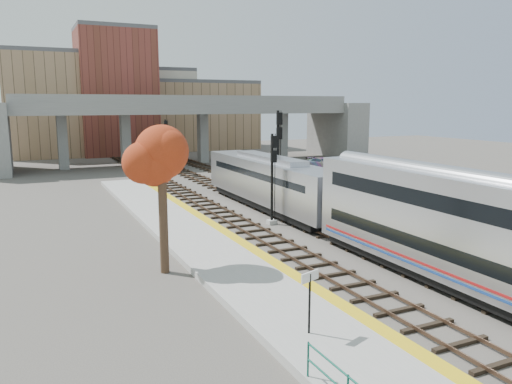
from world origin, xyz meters
name	(u,v)px	position (x,y,z in m)	size (l,w,h in m)	color
ground	(340,247)	(0.00, 0.00, 0.00)	(160.00, 160.00, 0.00)	#47423D
platform	(226,260)	(-7.25, 0.00, 0.17)	(4.50, 60.00, 0.35)	#9E9E99
yellow_strip	(259,252)	(-5.35, 0.00, 0.35)	(0.70, 60.00, 0.01)	yellow
tracks	(263,206)	(0.93, 12.50, 0.08)	(10.70, 95.00, 0.25)	black
overpass	(189,122)	(4.92, 45.00, 5.81)	(54.00, 12.00, 9.50)	slate
buildings_far	(132,107)	(1.26, 66.57, 7.88)	(43.00, 21.00, 20.60)	#997959
parking_lot	(304,174)	(14.00, 28.00, 0.02)	(14.00, 18.00, 0.04)	black
locomotive	(270,181)	(1.00, 11.36, 2.28)	(3.02, 19.05, 4.10)	#A8AAB2
signal_mast_near	(272,182)	(-1.10, 6.75, 3.02)	(0.60, 0.64, 6.36)	#9E9E99
signal_mast_mid	(278,156)	(3.00, 13.77, 4.02)	(0.60, 0.64, 7.83)	#9E9E99
signal_mast_far	(166,148)	(-1.10, 34.92, 3.14)	(0.60, 0.64, 6.53)	#9E9E99
station_sign	(310,289)	(-7.89, -9.55, 1.98)	(0.86, 0.35, 2.27)	black
tree	(161,158)	(-10.59, -0.03, 5.79)	(3.60, 3.60, 7.80)	#382619
car_a	(306,172)	(12.49, 25.06, 0.65)	(1.43, 3.56, 1.21)	#99999E
car_b	(304,169)	(13.65, 27.44, 0.64)	(1.28, 3.67, 1.21)	#99999E
car_c	(322,163)	(18.91, 31.70, 0.70)	(1.85, 4.54, 1.32)	#99999E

